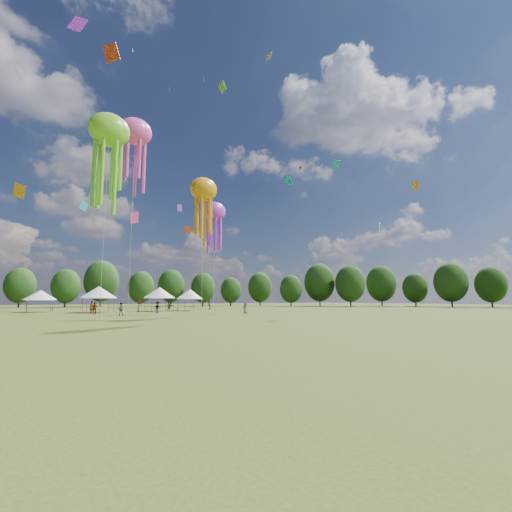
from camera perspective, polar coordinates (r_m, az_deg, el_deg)
ground at (r=19.84m, az=22.55°, el=-12.69°), size 300.00×300.00×0.00m
spectator_near at (r=49.92m, az=-21.06°, el=-8.03°), size 0.97×0.84×1.70m
spectators_far at (r=62.30m, az=-14.45°, el=-7.94°), size 24.84×21.64×1.88m
festival_tents at (r=64.94m, az=-24.03°, el=-5.53°), size 38.01×12.44×4.33m
show_kites at (r=51.52m, az=-26.61°, el=14.03°), size 33.94×27.34×27.76m
small_kites at (r=61.45m, az=-17.34°, el=19.18°), size 73.70×65.95×46.21m
treeline at (r=74.52m, az=-24.90°, el=-2.97°), size 201.57×95.24×13.43m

